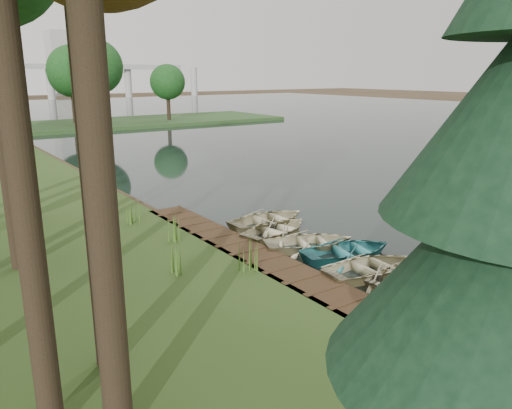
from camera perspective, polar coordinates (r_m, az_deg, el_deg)
ground at (r=18.12m, az=5.14°, el=-6.06°), size 300.00×300.00×0.00m
water at (r=52.94m, az=16.27°, el=7.26°), size 130.00×200.00×0.05m
boardwalk at (r=17.14m, az=1.02°, el=-6.71°), size 1.60×16.00×0.30m
peninsula at (r=65.98m, az=-18.33°, el=8.67°), size 50.00×14.00×0.45m
far_trees at (r=64.80m, az=-21.67°, el=13.79°), size 45.60×5.60×8.80m
bridge at (r=134.91m, az=-25.84°, el=13.66°), size 95.90×4.00×8.60m
building_a at (r=158.31m, az=-20.71°, el=14.82°), size 10.00×8.00×18.00m
rowboat_0 at (r=14.95m, az=26.29°, el=-10.47°), size 4.26×3.45×0.78m
rowboat_1 at (r=15.57m, az=21.14°, el=-8.84°), size 4.22×3.27×0.80m
rowboat_2 at (r=16.45m, az=17.06°, el=-7.48°), size 3.29×2.44×0.66m
rowboat_3 at (r=16.70m, az=13.06°, el=-6.77°), size 3.62×2.75×0.70m
rowboat_4 at (r=18.04m, az=10.51°, el=-4.96°), size 3.93×3.17×0.72m
rowboat_5 at (r=18.70m, az=6.15°, el=-4.09°), size 4.06×3.49×0.71m
rowboat_6 at (r=20.15m, az=2.39°, el=-2.64°), size 3.80×3.07×0.70m
rowboat_7 at (r=21.36m, az=1.44°, el=-1.52°), size 3.78×2.77×0.76m
stored_rowboat at (r=23.67m, az=-25.24°, el=-0.83°), size 3.71×3.10×0.66m
reeds_0 at (r=15.92m, az=-0.69°, el=-5.80°), size 0.60×0.60×1.07m
reeds_1 at (r=15.93m, az=-9.18°, el=-6.04°), size 0.60×0.60×1.04m
reeds_2 at (r=21.54m, az=-13.83°, el=-0.90°), size 0.60×0.60×0.93m
reeds_3 at (r=18.88m, az=-9.44°, el=-2.68°), size 0.60×0.60×1.05m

